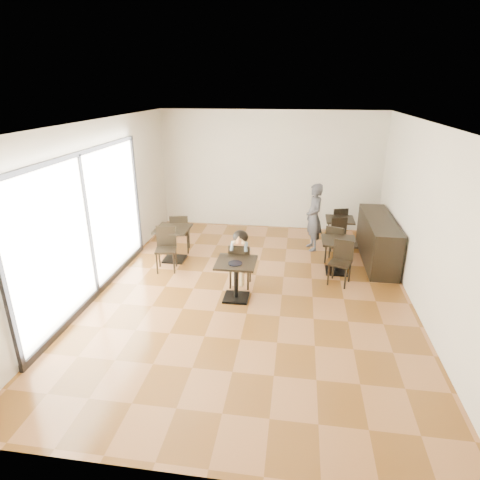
% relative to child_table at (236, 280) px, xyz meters
% --- Properties ---
extents(floor, '(6.00, 8.00, 0.01)m').
position_rel_child_table_xyz_m(floor, '(0.27, 0.27, -0.38)').
color(floor, '#925D34').
rests_on(floor, ground).
extents(ceiling, '(6.00, 8.00, 0.01)m').
position_rel_child_table_xyz_m(ceiling, '(0.27, 0.27, 2.82)').
color(ceiling, white).
rests_on(ceiling, floor).
extents(wall_back, '(6.00, 0.01, 3.20)m').
position_rel_child_table_xyz_m(wall_back, '(0.27, 4.27, 1.22)').
color(wall_back, beige).
rests_on(wall_back, floor).
extents(wall_front, '(6.00, 0.01, 3.20)m').
position_rel_child_table_xyz_m(wall_front, '(0.27, -3.73, 1.22)').
color(wall_front, beige).
rests_on(wall_front, floor).
extents(wall_left, '(0.01, 8.00, 3.20)m').
position_rel_child_table_xyz_m(wall_left, '(-2.73, 0.27, 1.22)').
color(wall_left, beige).
rests_on(wall_left, floor).
extents(wall_right, '(0.01, 8.00, 3.20)m').
position_rel_child_table_xyz_m(wall_right, '(3.27, 0.27, 1.22)').
color(wall_right, beige).
rests_on(wall_right, floor).
extents(storefront_window, '(0.04, 4.50, 2.60)m').
position_rel_child_table_xyz_m(storefront_window, '(-2.70, -0.23, 1.02)').
color(storefront_window, white).
rests_on(storefront_window, floor).
extents(child_table, '(0.73, 0.73, 0.77)m').
position_rel_child_table_xyz_m(child_table, '(0.00, 0.00, 0.00)').
color(child_table, black).
rests_on(child_table, floor).
extents(child_chair, '(0.42, 0.42, 0.93)m').
position_rel_child_table_xyz_m(child_chair, '(0.00, 0.55, 0.08)').
color(child_chair, black).
rests_on(child_chair, floor).
extents(child, '(0.42, 0.58, 1.16)m').
position_rel_child_table_xyz_m(child, '(0.00, 0.55, 0.20)').
color(child, gray).
rests_on(child, child_chair).
extents(plate, '(0.26, 0.26, 0.02)m').
position_rel_child_table_xyz_m(plate, '(0.00, -0.10, 0.39)').
color(plate, black).
rests_on(plate, child_table).
extents(pizza_slice, '(0.27, 0.21, 0.06)m').
position_rel_child_table_xyz_m(pizza_slice, '(0.00, 0.36, 0.62)').
color(pizza_slice, '#E3C280').
rests_on(pizza_slice, child).
extents(adult_patron, '(0.55, 0.69, 1.64)m').
position_rel_child_table_xyz_m(adult_patron, '(1.47, 2.72, 0.43)').
color(adult_patron, '#3D3D42').
rests_on(adult_patron, floor).
extents(cafe_table_mid, '(0.90, 0.90, 0.75)m').
position_rel_child_table_xyz_m(cafe_table_mid, '(1.97, 1.46, -0.01)').
color(cafe_table_mid, black).
rests_on(cafe_table_mid, floor).
extents(cafe_table_left, '(0.87, 0.87, 0.79)m').
position_rel_child_table_xyz_m(cafe_table_left, '(-1.69, 1.57, 0.01)').
color(cafe_table_left, black).
rests_on(cafe_table_left, floor).
extents(cafe_table_back, '(0.85, 0.85, 0.71)m').
position_rel_child_table_xyz_m(cafe_table_back, '(2.12, 3.02, -0.03)').
color(cafe_table_back, black).
rests_on(cafe_table_back, floor).
extents(chair_mid_a, '(0.52, 0.52, 0.90)m').
position_rel_child_table_xyz_m(chair_mid_a, '(1.97, 2.01, 0.06)').
color(chair_mid_a, black).
rests_on(chair_mid_a, floor).
extents(chair_mid_b, '(0.52, 0.52, 0.90)m').
position_rel_child_table_xyz_m(chair_mid_b, '(1.97, 0.91, 0.06)').
color(chair_mid_b, black).
rests_on(chair_mid_b, floor).
extents(chair_left_a, '(0.50, 0.50, 0.95)m').
position_rel_child_table_xyz_m(chair_left_a, '(-1.69, 2.12, 0.09)').
color(chair_left_a, black).
rests_on(chair_left_a, floor).
extents(chair_left_b, '(0.50, 0.50, 0.95)m').
position_rel_child_table_xyz_m(chair_left_b, '(-1.69, 1.02, 0.09)').
color(chair_left_b, black).
rests_on(chair_left_b, floor).
extents(chair_back_a, '(0.48, 0.48, 0.86)m').
position_rel_child_table_xyz_m(chair_back_a, '(2.12, 3.57, 0.05)').
color(chair_back_a, black).
rests_on(chair_back_a, floor).
extents(chair_back_b, '(0.48, 0.48, 0.86)m').
position_rel_child_table_xyz_m(chair_back_b, '(2.12, 2.47, 0.05)').
color(chair_back_b, black).
rests_on(chair_back_b, floor).
extents(service_counter, '(0.60, 2.40, 1.00)m').
position_rel_child_table_xyz_m(service_counter, '(2.92, 2.27, 0.12)').
color(service_counter, black).
rests_on(service_counter, floor).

